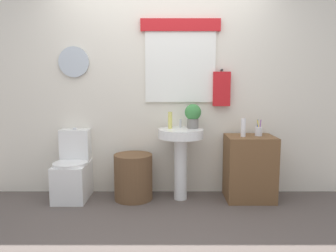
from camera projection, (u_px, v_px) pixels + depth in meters
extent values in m
plane|color=#564C47|center=(159.00, 232.00, 2.88)|extent=(8.00, 8.00, 0.00)
cube|color=silver|center=(161.00, 85.00, 3.85)|extent=(4.40, 0.10, 2.60)
cube|color=white|center=(179.00, 67.00, 3.75)|extent=(0.82, 0.03, 0.82)
cube|color=red|center=(180.00, 25.00, 3.68)|extent=(0.92, 0.04, 0.14)
cylinder|color=silver|center=(73.00, 62.00, 3.74)|extent=(0.35, 0.03, 0.35)
cylinder|color=black|center=(221.00, 70.00, 3.75)|extent=(0.02, 0.06, 0.02)
cube|color=red|center=(221.00, 89.00, 3.75)|extent=(0.20, 0.05, 0.40)
cube|color=white|center=(72.00, 181.00, 3.69)|extent=(0.36, 0.50, 0.42)
cylinder|color=white|center=(69.00, 164.00, 3.60)|extent=(0.38, 0.38, 0.03)
cube|color=white|center=(75.00, 145.00, 3.81)|extent=(0.34, 0.18, 0.37)
cylinder|color=silver|center=(74.00, 129.00, 3.78)|extent=(0.04, 0.04, 0.02)
cylinder|color=brown|center=(132.00, 177.00, 3.68)|extent=(0.44, 0.44, 0.52)
cylinder|color=white|center=(180.00, 169.00, 3.67)|extent=(0.15, 0.15, 0.71)
cylinder|color=white|center=(180.00, 133.00, 3.62)|extent=(0.51, 0.51, 0.10)
cylinder|color=silver|center=(179.00, 123.00, 3.73)|extent=(0.03, 0.03, 0.10)
cube|color=brown|center=(249.00, 168.00, 3.67)|extent=(0.54, 0.44, 0.73)
cylinder|color=#DBD166|center=(169.00, 120.00, 3.65)|extent=(0.05, 0.05, 0.19)
cylinder|color=slate|center=(192.00, 124.00, 3.67)|extent=(0.13, 0.13, 0.11)
sphere|color=#3D8442|center=(192.00, 112.00, 3.65)|extent=(0.19, 0.19, 0.19)
cylinder|color=white|center=(242.00, 128.00, 3.57)|extent=(0.05, 0.05, 0.20)
cylinder|color=silver|center=(258.00, 131.00, 3.64)|extent=(0.08, 0.08, 0.10)
cylinder|color=purple|center=(259.00, 127.00, 3.64)|extent=(0.02, 0.04, 0.18)
cylinder|color=blue|center=(256.00, 127.00, 3.65)|extent=(0.02, 0.02, 0.18)
cylinder|color=yellow|center=(257.00, 128.00, 3.62)|extent=(0.04, 0.02, 0.18)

